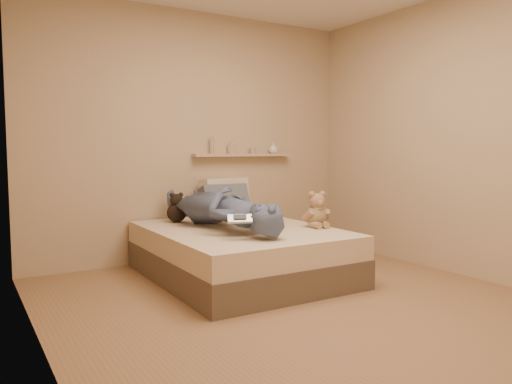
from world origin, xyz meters
TOP-DOWN VIEW (x-y plane):
  - room at (0.00, 0.00)m, footprint 3.80×3.80m
  - bed at (0.00, 0.93)m, footprint 1.50×1.90m
  - game_console at (-0.29, 0.41)m, footprint 0.21×0.15m
  - teddy_bear at (0.64, 0.62)m, footprint 0.27×0.27m
  - dark_plush at (-0.36, 1.56)m, footprint 0.19×0.19m
  - pillow_cream at (0.28, 1.76)m, footprint 0.58×0.30m
  - pillow_grey at (0.21, 1.62)m, footprint 0.50×0.26m
  - person at (-0.15, 0.99)m, footprint 0.68×1.63m
  - wall_shelf at (0.55, 1.84)m, footprint 1.20×0.12m
  - shelf_bottles at (0.68, 1.84)m, footprint 0.85×0.11m

SIDE VIEW (x-z plane):
  - bed at x=0.00m, z-range 0.00..0.45m
  - dark_plush at x=-0.36m, z-range 0.43..0.72m
  - teddy_bear at x=0.64m, z-range 0.42..0.76m
  - pillow_grey at x=0.21m, z-range 0.44..0.80m
  - game_console at x=-0.29m, z-range 0.59..0.65m
  - person at x=-0.15m, z-range 0.45..0.83m
  - pillow_cream at x=0.28m, z-range 0.44..0.86m
  - wall_shelf at x=0.55m, z-range 1.09..1.11m
  - shelf_bottles at x=0.68m, z-range 1.09..1.28m
  - room at x=0.00m, z-range -0.60..3.20m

